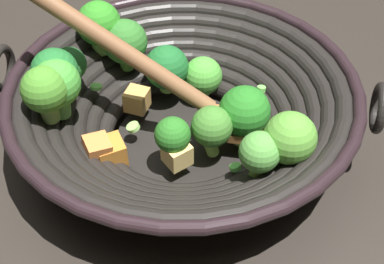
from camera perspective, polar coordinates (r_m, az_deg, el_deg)
The scene contains 2 objects.
ground_plane at distance 0.66m, azimuth -0.83°, elevation -1.24°, with size 4.00×4.00×0.00m, color #28231E.
wok at distance 0.62m, azimuth -1.19°, elevation 2.74°, with size 0.38×0.40×0.20m.
Camera 1 is at (-0.45, 0.13, 0.47)m, focal length 53.25 mm.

